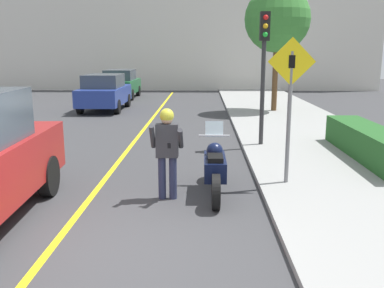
% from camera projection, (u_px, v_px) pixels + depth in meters
% --- Properties ---
extents(ground_plane, '(80.00, 80.00, 0.00)m').
position_uv_depth(ground_plane, '(94.00, 250.00, 5.85)').
color(ground_plane, '#38383A').
extents(sidewalk_curb, '(4.40, 44.00, 0.11)m').
position_uv_depth(sidewalk_curb, '(350.00, 170.00, 9.63)').
color(sidewalk_curb, gray).
rests_on(sidewalk_curb, ground).
extents(road_center_line, '(0.12, 36.00, 0.01)m').
position_uv_depth(road_center_line, '(127.00, 151.00, 11.73)').
color(road_center_line, yellow).
rests_on(road_center_line, ground).
extents(building_backdrop, '(28.00, 1.20, 9.97)m').
position_uv_depth(building_backdrop, '(182.00, 19.00, 30.23)').
color(building_backdrop, beige).
rests_on(building_backdrop, ground).
extents(motorcycle, '(0.62, 2.31, 1.30)m').
position_uv_depth(motorcycle, '(215.00, 168.00, 8.09)').
color(motorcycle, black).
rests_on(motorcycle, ground).
extents(person_biker, '(0.59, 0.46, 1.68)m').
position_uv_depth(person_biker, '(167.00, 145.00, 7.69)').
color(person_biker, '#282D4C').
rests_on(person_biker, ground).
extents(crossing_sign, '(0.91, 0.08, 2.82)m').
position_uv_depth(crossing_sign, '(290.00, 97.00, 8.20)').
color(crossing_sign, slate).
rests_on(crossing_sign, sidewalk_curb).
extents(traffic_light, '(0.26, 0.30, 3.61)m').
position_uv_depth(traffic_light, '(264.00, 54.00, 11.59)').
color(traffic_light, '#2D2D30').
rests_on(traffic_light, sidewalk_curb).
extents(hedge_row, '(0.90, 4.56, 0.72)m').
position_uv_depth(hedge_row, '(371.00, 143.00, 10.47)').
color(hedge_row, '#235623').
rests_on(hedge_row, sidewalk_curb).
extents(street_tree, '(2.83, 2.83, 5.37)m').
position_uv_depth(street_tree, '(277.00, 20.00, 18.41)').
color(street_tree, brown).
rests_on(street_tree, sidewalk_curb).
extents(parked_car_blue, '(1.88, 4.20, 1.68)m').
position_uv_depth(parked_car_blue, '(105.00, 92.00, 19.96)').
color(parked_car_blue, black).
rests_on(parked_car_blue, ground).
extents(parked_car_green, '(1.88, 4.20, 1.68)m').
position_uv_depth(parked_car_green, '(121.00, 84.00, 25.40)').
color(parked_car_green, black).
rests_on(parked_car_green, ground).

